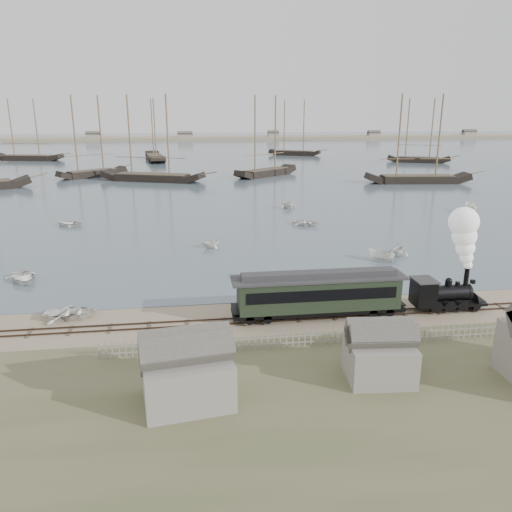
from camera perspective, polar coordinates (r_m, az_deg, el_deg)
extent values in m
plane|color=gray|center=(43.36, 5.54, -5.98)|extent=(600.00, 600.00, 0.00)
cube|color=#465964|center=(209.82, -5.28, 11.85)|extent=(600.00, 336.00, 0.06)
cube|color=#37271E|center=(41.08, 6.35, -7.16)|extent=(120.00, 0.08, 0.12)
cube|color=#37271E|center=(41.97, 6.02, -6.63)|extent=(120.00, 0.08, 0.12)
cube|color=#3C3226|center=(41.56, 6.18, -6.98)|extent=(120.00, 1.80, 0.06)
cube|color=tan|center=(289.58, -6.06, 13.06)|extent=(500.00, 20.00, 1.80)
cube|color=black|center=(45.63, 21.12, -5.01)|extent=(6.16, 1.81, 0.23)
cylinder|color=black|center=(45.15, 20.83, -3.98)|extent=(3.81, 1.36, 1.36)
cube|color=black|center=(44.19, 18.58, -3.94)|extent=(1.63, 1.99, 2.08)
cube|color=#303033|center=(43.84, 18.71, -2.60)|extent=(1.81, 2.17, 0.11)
cylinder|color=black|center=(45.61, 22.89, -2.38)|extent=(0.40, 0.40, 1.45)
sphere|color=black|center=(44.90, 21.17, -2.69)|extent=(0.58, 0.58, 0.58)
cone|color=black|center=(47.10, 24.22, -4.83)|extent=(1.27, 1.81, 1.81)
cube|color=black|center=(46.02, 23.53, -2.70)|extent=(0.32, 0.32, 0.32)
cube|color=black|center=(41.45, 7.09, -6.05)|extent=(14.16, 2.33, 0.35)
cube|color=black|center=(40.93, 7.16, -4.22)|extent=(13.15, 2.53, 2.53)
cube|color=black|center=(39.68, 7.64, -4.52)|extent=(12.13, 0.06, 0.91)
cube|color=black|center=(42.01, 6.72, -3.29)|extent=(12.13, 0.06, 0.91)
cube|color=#303033|center=(40.49, 7.22, -2.48)|extent=(14.16, 2.73, 0.18)
cube|color=#303033|center=(40.39, 7.24, -2.07)|extent=(12.64, 1.21, 0.46)
imported|color=white|center=(43.84, -20.46, -6.11)|extent=(3.16, 4.37, 0.89)
imported|color=white|center=(54.53, -25.08, -2.21)|extent=(5.21, 4.75, 0.88)
imported|color=white|center=(61.72, -5.10, 1.60)|extent=(3.06, 3.27, 1.39)
imported|color=white|center=(57.85, 14.11, 0.06)|extent=(3.09, 3.05, 1.22)
imported|color=white|center=(73.89, 5.71, 3.82)|extent=(4.35, 4.79, 0.81)
imported|color=white|center=(60.54, 15.97, 0.84)|extent=(4.04, 3.98, 1.61)
imported|color=white|center=(89.70, 23.33, 5.05)|extent=(4.43, 2.89, 1.60)
imported|color=white|center=(78.24, -20.64, 3.56)|extent=(4.33, 4.83, 0.82)
imported|color=white|center=(86.64, 3.59, 6.07)|extent=(4.32, 4.10, 1.79)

